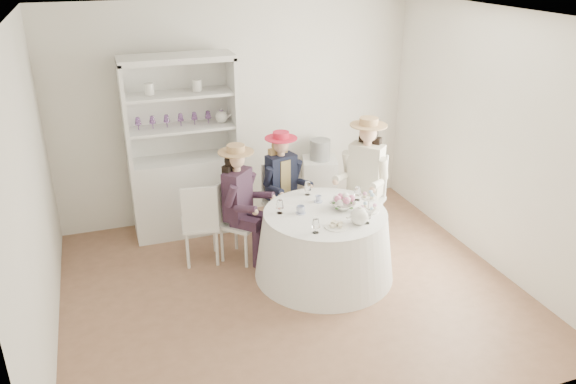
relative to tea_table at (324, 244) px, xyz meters
name	(u,v)px	position (x,y,z in m)	size (l,w,h in m)	color
ground	(291,289)	(-0.43, -0.17, -0.36)	(4.50, 4.50, 0.00)	brown
ceiling	(292,16)	(-0.43, -0.17, 2.34)	(4.50, 4.50, 0.00)	white
wall_back	(238,112)	(-0.43, 1.83, 0.99)	(4.50, 4.50, 0.00)	white
wall_front	(398,276)	(-0.43, -2.17, 0.99)	(4.50, 4.50, 0.00)	white
wall_left	(31,200)	(-2.68, -0.17, 0.99)	(4.50, 4.50, 0.00)	white
wall_right	(493,141)	(1.82, -0.17, 0.99)	(4.50, 4.50, 0.00)	white
tea_table	(324,244)	(0.00, 0.00, 0.00)	(1.48, 1.48, 0.73)	white
hutch	(185,172)	(-1.19, 1.50, 0.40)	(1.45, 0.96, 2.14)	silver
side_table	(319,183)	(0.58, 1.58, -0.02)	(0.44, 0.44, 0.68)	silver
hatbox	(320,150)	(0.58, 1.58, 0.45)	(0.27, 0.27, 0.27)	black
guest_left	(240,197)	(-0.75, 0.61, 0.39)	(0.57, 0.57, 1.34)	silver
guest_mid	(282,179)	(-0.15, 0.96, 0.38)	(0.49, 0.53, 1.31)	silver
guest_right	(365,173)	(0.75, 0.61, 0.47)	(0.63, 0.62, 1.49)	silver
spare_chair	(200,221)	(-1.18, 0.65, 0.15)	(0.44, 0.44, 0.95)	silver
teacup_a	(301,210)	(-0.25, 0.06, 0.41)	(0.09, 0.09, 0.07)	white
teacup_b	(318,199)	(0.03, 0.26, 0.40)	(0.07, 0.07, 0.06)	white
teacup_c	(341,199)	(0.25, 0.16, 0.40)	(0.09, 0.09, 0.07)	white
flower_bowl	(343,206)	(0.20, 0.01, 0.40)	(0.24, 0.24, 0.06)	white
flower_arrangement	(343,200)	(0.21, 0.02, 0.46)	(0.20, 0.20, 0.07)	pink
table_teapot	(360,216)	(0.22, -0.35, 0.45)	(0.25, 0.18, 0.19)	white
sandwich_plate	(336,226)	(-0.03, -0.34, 0.38)	(0.23, 0.23, 0.05)	white
cupcake_stand	(369,204)	(0.43, -0.11, 0.44)	(0.22, 0.22, 0.21)	white
stemware_set	(325,205)	(0.00, 0.00, 0.44)	(0.97, 0.93, 0.15)	white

